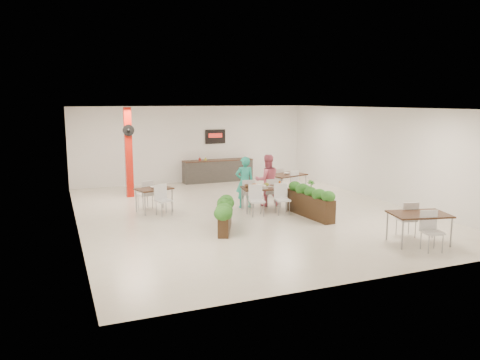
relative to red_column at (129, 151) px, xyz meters
name	(u,v)px	position (x,y,z in m)	size (l,w,h in m)	color
ground	(247,212)	(3.00, -3.79, -1.64)	(12.00, 12.00, 0.00)	beige
room_shell	(248,148)	(3.00, -3.79, 0.36)	(10.10, 12.10, 3.22)	white
red_column	(129,151)	(0.00, 0.00, 0.00)	(0.40, 0.41, 3.20)	#B6180C
service_counter	(218,170)	(4.00, 1.86, -1.15)	(3.00, 0.64, 2.20)	#312F2B
main_table	(264,191)	(3.57, -3.78, -1.01)	(1.51, 1.79, 0.92)	black
diner_man	(245,182)	(3.18, -3.12, -0.81)	(0.61, 0.40, 1.66)	teal
diner_woman	(267,180)	(3.98, -3.12, -0.80)	(0.82, 0.64, 1.69)	#EF6A86
planter_left	(225,212)	(1.66, -5.42, -1.15)	(0.94, 1.62, 0.90)	black
planter_right	(310,200)	(4.52, -5.01, -1.13)	(0.53, 2.11, 1.11)	black
side_table_a	(154,192)	(0.34, -2.63, -1.02)	(1.22, 1.67, 0.92)	black
side_table_b	(286,177)	(5.43, -1.71, -1.00)	(1.56, 1.67, 0.92)	black
side_table_c	(419,218)	(5.60, -8.28, -1.01)	(1.52, 1.67, 0.92)	black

